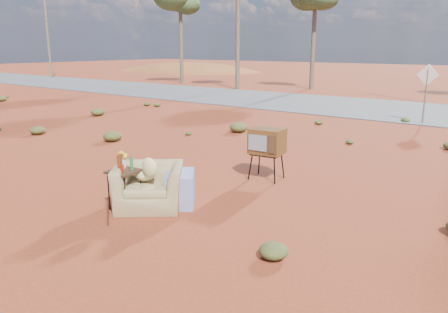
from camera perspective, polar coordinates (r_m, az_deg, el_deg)
The scene contains 12 objects.
ground at distance 8.01m, azimuth -7.72°, elevation -6.37°, with size 140.00×140.00×0.00m, color maroon.
highway at distance 21.14m, azimuth 22.42°, elevation 5.55°, with size 140.00×7.00×0.04m, color #565659.
dirt_mound at distance 52.91m, azimuth -4.77°, elevation 11.08°, with size 26.00×18.00×2.00m, color #9C5525.
armchair at distance 7.85m, azimuth -9.07°, elevation -3.16°, with size 1.48×1.55×1.03m.
tv_unit at distance 9.34m, azimuth 5.65°, elevation 1.92°, with size 0.75×0.63×1.11m.
side_table at distance 7.82m, azimuth -12.99°, elevation -1.52°, with size 0.53×0.53×0.99m.
rusty_bar at distance 7.92m, azimuth -14.93°, elevation -6.84°, with size 0.03×0.03×1.31m, color #491E13.
road_sign at distance 17.73m, azimuth 24.96°, elevation 8.68°, with size 0.78×0.06×2.19m.
eucalyptus_far_left at distance 34.55m, azimuth -5.74°, elevation 19.31°, with size 3.20×3.20×7.10m.
eucalyptus_near_left at distance 30.47m, azimuth 11.82°, elevation 18.87°, with size 3.20×3.20×6.60m.
utility_pole_west at distance 43.77m, azimuth -22.10°, elevation 14.93°, with size 1.40×0.20×8.00m.
scrub_patch at distance 11.78m, azimuth 4.62°, elevation 1.10°, with size 17.49×8.07×0.33m.
Camera 1 is at (5.36, -5.26, 2.79)m, focal length 35.00 mm.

